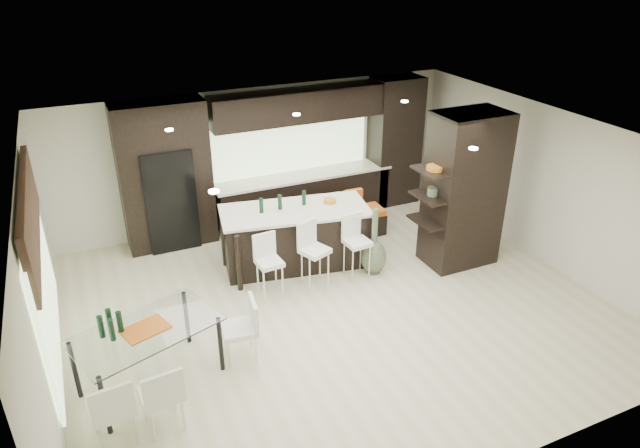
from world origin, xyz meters
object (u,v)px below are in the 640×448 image
chair_far (112,412)px  stool_mid (315,262)px  kitchen_island (295,236)px  floor_vase (374,241)px  bench (350,224)px  dining_table (150,357)px  stool_left (270,273)px  chair_near (162,397)px  stool_right (357,253)px  chair_end (239,333)px

chair_far → stool_mid: bearing=25.2°
kitchen_island → floor_vase: bearing=-27.8°
bench → floor_vase: bearing=-99.3°
dining_table → chair_far: bearing=-143.6°
stool_left → stool_mid: (0.78, -0.01, 0.03)m
stool_mid → bench: 1.94m
dining_table → chair_near: chair_near is taller
stool_left → stool_right: size_ratio=0.97×
kitchen_island → chair_far: (-3.39, -2.90, -0.09)m
floor_vase → chair_near: (-3.93, -2.04, -0.18)m
kitchen_island → chair_end: 2.68m
kitchen_island → dining_table: 3.53m
kitchen_island → chair_far: size_ratio=2.93×
bench → dining_table: (-4.20, -2.63, 0.16)m
chair_near → dining_table: bearing=84.4°
kitchen_island → chair_near: 4.06m
kitchen_island → bench: 1.48m
floor_vase → chair_far: (-4.48, -2.05, -0.17)m
bench → floor_vase: (-0.26, -1.39, 0.34)m
floor_vase → dining_table: 4.13m
stool_left → chair_near: 2.92m
chair_near → chair_far: bearing=174.8°
stool_left → floor_vase: floor_vase is taller
stool_right → chair_near: 4.16m
dining_table → chair_far: chair_far is taller
chair_near → stool_left: bearing=39.3°
dining_table → stool_left: bearing=12.0°
stool_left → stool_mid: bearing=-5.1°
chair_near → chair_end: 1.42m
chair_far → bench: bearing=29.8°
chair_far → stool_right: bearing=20.3°
chair_near → chair_far: size_ratio=0.98×
chair_near → chair_far: (-0.54, -0.00, 0.01)m
floor_vase → kitchen_island: bearing=142.0°
dining_table → chair_far: (-0.54, -0.80, 0.01)m
stool_left → stool_right: 1.55m
stool_mid → chair_end: (-1.66, -1.25, -0.04)m
kitchen_island → stool_right: bearing=-37.1°
stool_right → floor_vase: bearing=-7.0°
stool_mid → chair_near: size_ratio=1.08×
stool_right → chair_far: (-4.16, -2.06, -0.01)m
stool_mid → bench: (1.36, 1.38, -0.20)m
stool_mid → chair_near: (-2.84, -2.05, -0.03)m
stool_left → chair_far: bearing=-145.9°
kitchen_island → chair_end: kitchen_island is taller
floor_vase → chair_end: 3.03m
chair_far → dining_table: bearing=49.8°
kitchen_island → chair_far: bearing=-129.2°
dining_table → chair_near: (0.00, -0.80, 0.01)m
dining_table → chair_end: same height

